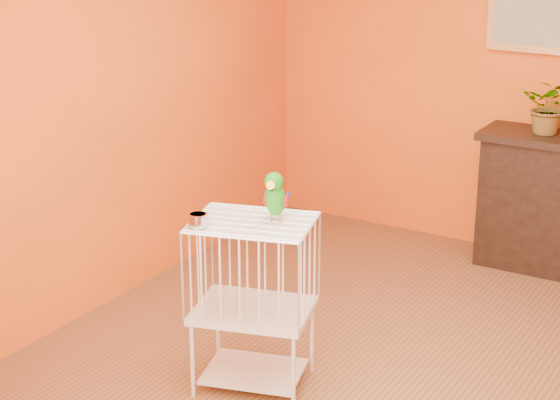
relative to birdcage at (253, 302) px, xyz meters
The scene contains 7 objects.
ground 0.89m from the birdcage, 37.87° to the left, with size 4.50×4.50×0.00m, color brown.
room_shell 1.32m from the birdcage, 37.87° to the left, with size 4.50×4.50×4.50m.
potted_plant 2.67m from the birdcage, 71.49° to the left, with size 0.34×0.38×0.30m, color #26722D.
framed_picture 3.01m from the birdcage, 77.60° to the left, with size 0.62×0.04×0.50m.
birdcage is the anchor object (origin of this frame).
feed_cup 0.57m from the birdcage, 131.61° to the right, with size 0.10×0.10×0.07m, color silver.
parrot 0.61m from the birdcage, 33.71° to the left, with size 0.15×0.25×0.28m.
Camera 1 is at (1.90, -4.29, 2.60)m, focal length 60.00 mm.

